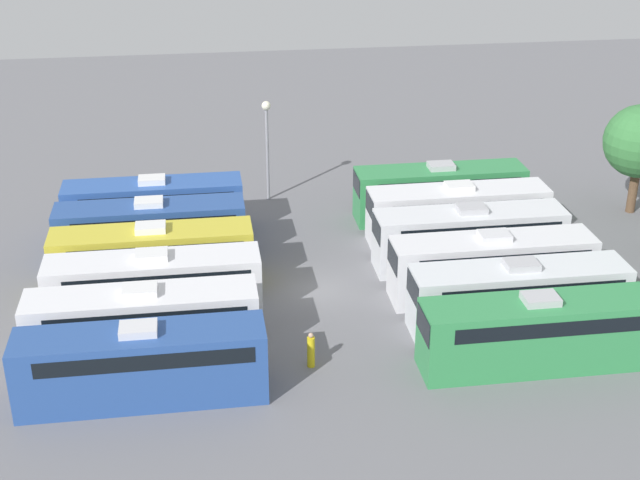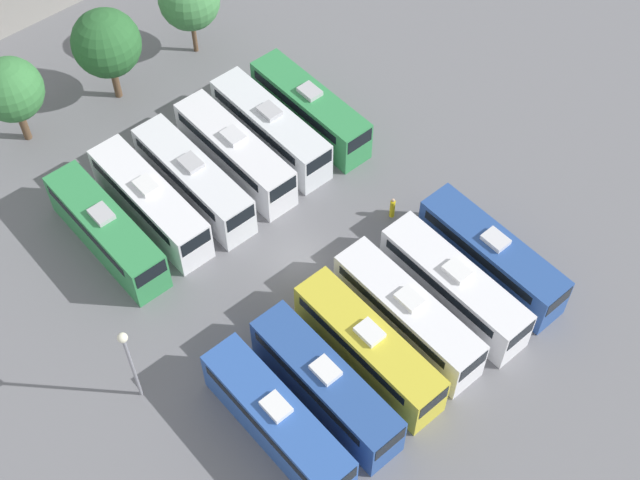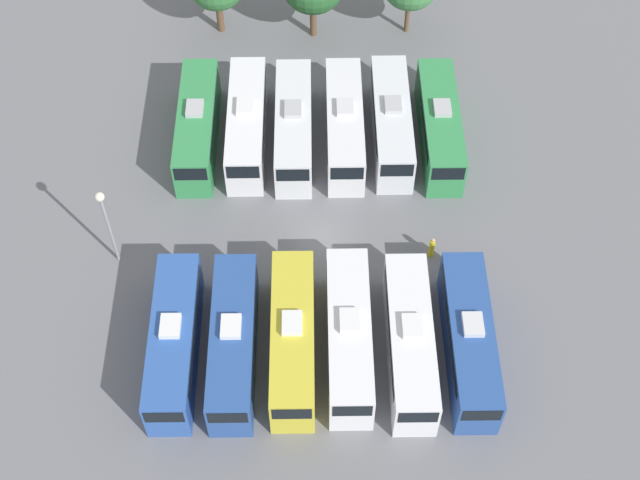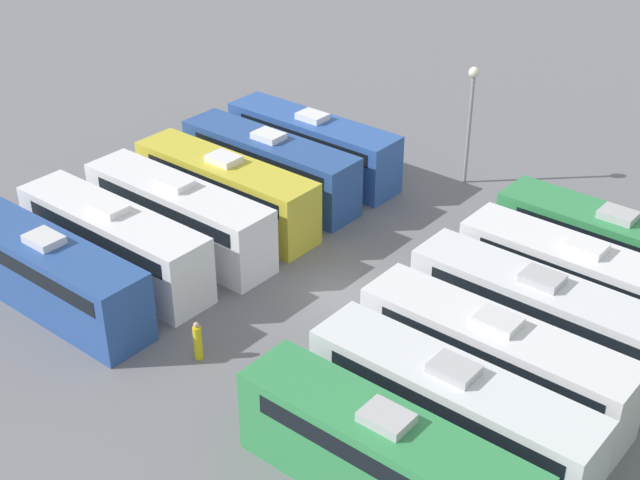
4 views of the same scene
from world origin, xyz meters
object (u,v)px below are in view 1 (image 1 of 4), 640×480
(bus_9, at_px, (492,265))
(bus_11, at_px, (538,331))
(bus_3, at_px, (155,285))
(light_pole, at_px, (267,132))
(bus_5, at_px, (142,363))
(worker_person, at_px, (311,351))
(bus_0, at_px, (154,206))
(bus_10, at_px, (519,295))
(bus_6, at_px, (440,191))
(bus_8, at_px, (470,236))
(bus_2, at_px, (154,256))
(bus_7, at_px, (458,212))
(bus_1, at_px, (152,229))
(bus_4, at_px, (143,322))

(bus_9, bearing_deg, bus_11, -0.98)
(bus_3, bearing_deg, light_pole, 154.76)
(bus_5, distance_m, bus_9, 19.27)
(bus_5, bearing_deg, worker_person, 101.20)
(bus_9, height_order, worker_person, bus_9)
(light_pole, bearing_deg, bus_3, -25.24)
(bus_0, bearing_deg, bus_10, 51.93)
(bus_6, bearing_deg, bus_9, -0.28)
(bus_0, height_order, bus_8, same)
(bus_6, xyz_separation_m, bus_9, (10.62, -0.05, 0.00))
(bus_3, distance_m, bus_10, 18.20)
(bus_0, xyz_separation_m, bus_6, (0.13, 17.91, 0.00))
(bus_2, bearing_deg, bus_9, 78.44)
(bus_7, height_order, worker_person, bus_7)
(bus_2, height_order, worker_person, bus_2)
(bus_3, bearing_deg, bus_10, 78.44)
(bus_11, bearing_deg, worker_person, -97.63)
(bus_2, xyz_separation_m, bus_6, (-7.00, 17.79, 0.00))
(bus_1, bearing_deg, bus_5, -0.11)
(bus_2, xyz_separation_m, bus_4, (7.04, -0.29, 0.00))
(bus_10, bearing_deg, bus_4, -89.99)
(bus_0, height_order, bus_5, same)
(bus_7, height_order, bus_9, same)
(bus_0, xyz_separation_m, bus_10, (14.17, 18.09, 0.00))
(bus_1, height_order, bus_3, same)
(bus_2, relative_size, bus_9, 1.00)
(bus_6, distance_m, light_pole, 11.89)
(bus_6, bearing_deg, bus_2, -68.53)
(bus_3, height_order, light_pole, light_pole)
(bus_3, bearing_deg, bus_8, 101.15)
(bus_6, height_order, bus_10, same)
(bus_1, relative_size, bus_2, 1.00)
(bus_5, distance_m, bus_10, 18.54)
(bus_0, xyz_separation_m, bus_7, (3.68, 18.04, 0.00))
(bus_0, distance_m, bus_9, 20.84)
(bus_3, xyz_separation_m, bus_7, (-6.84, 17.79, 0.00))
(bus_6, bearing_deg, bus_10, 0.74)
(bus_5, height_order, bus_9, same)
(bus_0, bearing_deg, bus_5, -0.34)
(bus_9, distance_m, worker_person, 11.82)
(bus_6, bearing_deg, bus_5, -45.65)
(worker_person, bearing_deg, bus_4, -105.22)
(bus_4, height_order, light_pole, light_pole)
(bus_7, bearing_deg, bus_10, 0.24)
(bus_1, distance_m, bus_5, 14.18)
(bus_8, relative_size, bus_10, 1.00)
(bus_7, distance_m, bus_9, 7.08)
(bus_0, xyz_separation_m, bus_1, (3.55, -0.08, 0.00))
(bus_3, relative_size, bus_8, 1.00)
(bus_10, bearing_deg, bus_11, -5.80)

